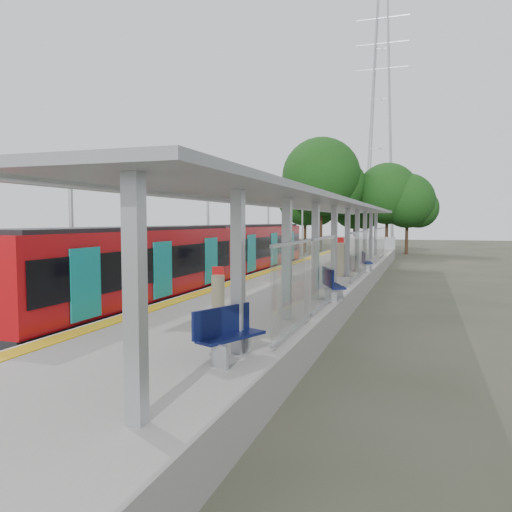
{
  "coord_description": "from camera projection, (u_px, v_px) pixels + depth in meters",
  "views": [
    {
      "loc": [
        5.74,
        -7.9,
        3.84
      ],
      "look_at": [
        -1.25,
        12.85,
        2.3
      ],
      "focal_mm": 35.0,
      "sensor_mm": 36.0,
      "label": 1
    }
  ],
  "objects": [
    {
      "name": "ground",
      "position": [
        104.0,
        421.0,
        9.57
      ],
      "size": [
        200.0,
        200.0,
        0.0
      ],
      "primitive_type": "plane",
      "color": "#474438",
      "rests_on": "ground"
    },
    {
      "name": "trackbed",
      "position": [
        243.0,
        283.0,
        29.9
      ],
      "size": [
        3.0,
        70.0,
        0.24
      ],
      "primitive_type": "cube",
      "color": "#59544C",
      "rests_on": "ground"
    },
    {
      "name": "platform",
      "position": [
        317.0,
        280.0,
        28.44
      ],
      "size": [
        6.0,
        50.0,
        1.0
      ],
      "primitive_type": "cube",
      "color": "gray",
      "rests_on": "ground"
    },
    {
      "name": "tactile_strip",
      "position": [
        274.0,
        269.0,
        29.22
      ],
      "size": [
        0.6,
        50.0,
        0.02
      ],
      "primitive_type": "cube",
      "color": "gold",
      "rests_on": "platform"
    },
    {
      "name": "end_fence",
      "position": [
        366.0,
        243.0,
        51.95
      ],
      "size": [
        6.0,
        0.1,
        1.2
      ],
      "primitive_type": "cube",
      "color": "#9EA0A5",
      "rests_on": "platform"
    },
    {
      "name": "train",
      "position": [
        208.0,
        257.0,
        25.01
      ],
      "size": [
        2.74,
        27.6,
        3.62
      ],
      "color": "black",
      "rests_on": "ground"
    },
    {
      "name": "canopy",
      "position": [
        334.0,
        214.0,
        24.06
      ],
      "size": [
        3.27,
        38.0,
        3.66
      ],
      "color": "#9EA0A5",
      "rests_on": "platform"
    },
    {
      "name": "pylon",
      "position": [
        381.0,
        124.0,
        77.57
      ],
      "size": [
        8.0,
        4.0,
        38.0
      ],
      "primitive_type": null,
      "color": "#9EA0A5",
      "rests_on": "ground"
    },
    {
      "name": "tree_cluster",
      "position": [
        346.0,
        190.0,
        58.54
      ],
      "size": [
        18.39,
        13.82,
        13.46
      ],
      "color": "#382316",
      "rests_on": "ground"
    },
    {
      "name": "catenary_masts",
      "position": [
        209.0,
        237.0,
        29.31
      ],
      "size": [
        2.08,
        48.16,
        5.4
      ],
      "color": "#9EA0A5",
      "rests_on": "ground"
    },
    {
      "name": "bench_near",
      "position": [
        227.0,
        332.0,
        10.2
      ],
      "size": [
        1.09,
        1.64,
        1.08
      ],
      "rotation": [
        0.0,
        0.0,
        -0.41
      ],
      "color": "#0E1546",
      "rests_on": "platform"
    },
    {
      "name": "bench_mid",
      "position": [
        331.0,
        283.0,
        18.06
      ],
      "size": [
        1.13,
        1.72,
        1.13
      ],
      "rotation": [
        0.0,
        0.0,
        0.4
      ],
      "color": "#0E1546",
      "rests_on": "platform"
    },
    {
      "name": "bench_far",
      "position": [
        365.0,
        261.0,
        28.52
      ],
      "size": [
        0.81,
        1.66,
        1.09
      ],
      "rotation": [
        0.0,
        0.0,
        0.21
      ],
      "color": "#0E1546",
      "rests_on": "platform"
    },
    {
      "name": "info_pillar_near",
      "position": [
        218.0,
        299.0,
        13.65
      ],
      "size": [
        0.36,
        0.36,
        1.6
      ],
      "rotation": [
        0.0,
        0.0,
        0.28
      ],
      "color": "beige",
      "rests_on": "platform"
    },
    {
      "name": "info_pillar_far",
      "position": [
        340.0,
        259.0,
        25.74
      ],
      "size": [
        0.45,
        0.45,
        2.0
      ],
      "rotation": [
        0.0,
        0.0,
        0.16
      ],
      "color": "beige",
      "rests_on": "platform"
    },
    {
      "name": "litter_bin",
      "position": [
        353.0,
        263.0,
        28.33
      ],
      "size": [
        0.45,
        0.45,
        0.88
      ],
      "primitive_type": "cylinder",
      "rotation": [
        0.0,
        0.0,
        -0.05
      ],
      "color": "#9EA0A5",
      "rests_on": "platform"
    }
  ]
}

